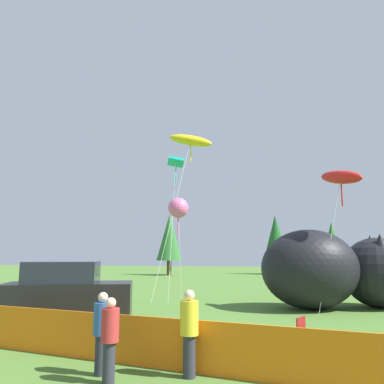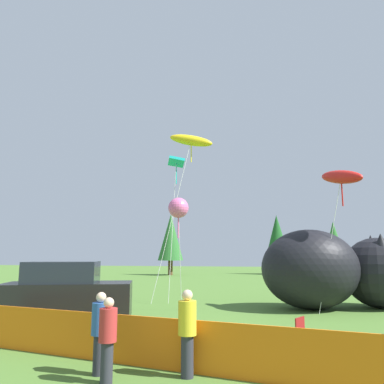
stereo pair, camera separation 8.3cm
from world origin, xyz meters
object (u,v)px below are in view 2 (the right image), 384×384
(inflatable_cat, at_px, (333,272))
(kite_yellow_hero, at_px, (191,141))
(spectator_in_grey_shirt, at_px, (187,329))
(kite_teal_diamond, at_px, (176,164))
(spectator_in_black_shirt, at_px, (108,336))
(kite_red_lizard, at_px, (341,177))
(kite_pink_octopus, at_px, (178,208))
(folding_chair, at_px, (306,334))
(parked_car, at_px, (66,295))
(spectator_in_green_shirt, at_px, (100,329))

(inflatable_cat, xyz_separation_m, kite_yellow_hero, (-7.04, 2.64, 7.31))
(spectator_in_grey_shirt, height_order, kite_teal_diamond, kite_teal_diamond)
(spectator_in_black_shirt, relative_size, kite_teal_diamond, 0.20)
(inflatable_cat, bearing_deg, kite_red_lizard, -84.48)
(kite_pink_octopus, relative_size, kite_red_lizard, 0.76)
(spectator_in_black_shirt, height_order, kite_pink_octopus, kite_pink_octopus)
(folding_chair, relative_size, kite_pink_octopus, 0.18)
(spectator_in_grey_shirt, bearing_deg, spectator_in_black_shirt, -156.58)
(inflatable_cat, relative_size, kite_red_lizard, 1.15)
(kite_red_lizard, bearing_deg, parked_car, -152.95)
(folding_chair, height_order, kite_teal_diamond, kite_teal_diamond)
(folding_chair, distance_m, kite_red_lizard, 9.25)
(parked_car, distance_m, kite_pink_octopus, 5.82)
(spectator_in_black_shirt, bearing_deg, kite_teal_diamond, 97.61)
(inflatable_cat, distance_m, spectator_in_black_shirt, 12.53)
(spectator_in_green_shirt, height_order, kite_teal_diamond, kite_teal_diamond)
(spectator_in_grey_shirt, relative_size, kite_yellow_hero, 0.18)
(spectator_in_green_shirt, xyz_separation_m, kite_teal_diamond, (-1.41, 12.83, 6.62))
(kite_red_lizard, bearing_deg, inflatable_cat, 113.15)
(kite_teal_diamond, bearing_deg, spectator_in_grey_shirt, -75.72)
(parked_car, height_order, spectator_in_green_shirt, parked_car)
(spectator_in_green_shirt, distance_m, kite_pink_octopus, 8.82)
(spectator_in_grey_shirt, bearing_deg, kite_red_lizard, 61.70)
(spectator_in_grey_shirt, relative_size, kite_red_lizard, 0.27)
(inflatable_cat, distance_m, spectator_in_green_shirt, 12.32)
(folding_chair, bearing_deg, spectator_in_green_shirt, -121.54)
(spectator_in_black_shirt, bearing_deg, parked_car, 126.42)
(kite_teal_diamond, distance_m, kite_yellow_hero, 1.67)
(spectator_in_black_shirt, xyz_separation_m, kite_red_lizard, (6.49, 9.99, 4.90))
(folding_chair, distance_m, kite_teal_diamond, 13.85)
(kite_teal_diamond, distance_m, kite_red_lizard, 9.06)
(kite_red_lizard, relative_size, kite_yellow_hero, 0.67)
(spectator_in_black_shirt, distance_m, kite_teal_diamond, 14.96)
(parked_car, xyz_separation_m, kite_red_lizard, (10.06, 5.14, 4.70))
(inflatable_cat, distance_m, kite_yellow_hero, 10.49)
(parked_car, distance_m, spectator_in_green_shirt, 5.45)
(spectator_in_grey_shirt, relative_size, kite_teal_diamond, 0.22)
(inflatable_cat, bearing_deg, folding_chair, -122.21)
(inflatable_cat, xyz_separation_m, kite_red_lizard, (0.40, -0.94, 4.14))
(kite_teal_diamond, bearing_deg, kite_red_lizard, -21.74)
(spectator_in_green_shirt, distance_m, spectator_in_black_shirt, 0.58)
(kite_yellow_hero, bearing_deg, kite_teal_diamond, -160.79)
(folding_chair, height_order, spectator_in_black_shirt, spectator_in_black_shirt)
(spectator_in_grey_shirt, height_order, spectator_in_green_shirt, spectator_in_grey_shirt)
(spectator_in_grey_shirt, bearing_deg, spectator_in_green_shirt, -174.48)
(spectator_in_grey_shirt, xyz_separation_m, spectator_in_green_shirt, (-1.81, -0.17, -0.04))
(kite_yellow_hero, bearing_deg, spectator_in_green_shirt, -87.41)
(inflatable_cat, height_order, kite_yellow_hero, kite_yellow_hero)
(kite_pink_octopus, bearing_deg, parked_car, -129.19)
(kite_red_lizard, bearing_deg, folding_chair, -109.32)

